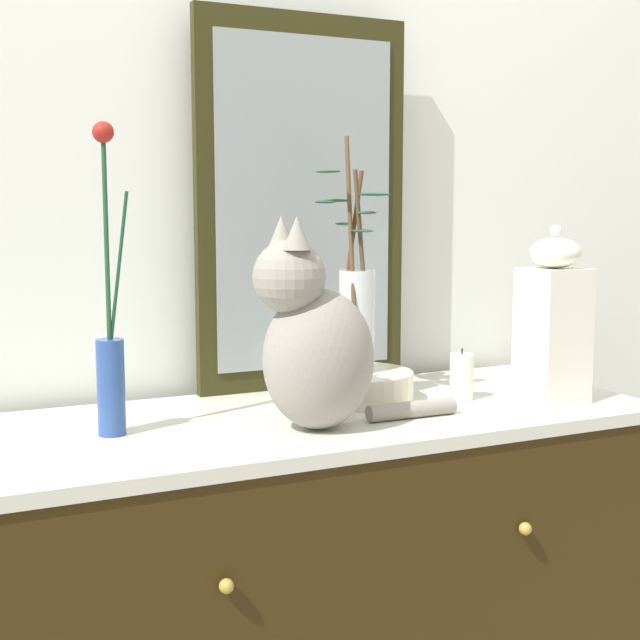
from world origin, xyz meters
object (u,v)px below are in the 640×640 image
Objects in this scene: mirror_leaning at (303,204)px; vase_slim_green at (110,354)px; sideboard at (320,622)px; bowl_porcelain at (357,386)px; vase_glass_clear at (356,307)px; jar_lidded_porcelain at (553,322)px; candle_pillar at (462,377)px; cat_sitting at (314,343)px.

vase_slim_green is (-0.47, -0.23, -0.26)m from mirror_leaning.
bowl_porcelain is (0.12, 0.07, 0.46)m from sideboard.
bowl_porcelain is at bearing -3.55° from vase_glass_clear.
bowl_porcelain is at bearing 153.23° from jar_lidded_porcelain.
mirror_leaning is at bearing 26.44° from vase_slim_green.
candle_pillar is (0.20, -0.09, -0.15)m from vase_glass_clear.
cat_sitting reaches higher than sideboard.
jar_lidded_porcelain is at bearing -12.93° from sideboard.
jar_lidded_porcelain is (0.47, -0.11, 0.59)m from sideboard.
vase_glass_clear is at bearing 31.79° from sideboard.
jar_lidded_porcelain reaches higher than candle_pillar.
mirror_leaning is 0.50m from candle_pillar.
vase_glass_clear reaches higher than bowl_porcelain.
vase_glass_clear reaches higher than candle_pillar.
vase_slim_green is at bearing -153.56° from mirror_leaning.
vase_slim_green is at bearing -172.70° from vase_glass_clear.
candle_pillar is at bearing -24.87° from vase_glass_clear.
vase_slim_green is 0.87m from jar_lidded_porcelain.
mirror_leaning is 1.67× the size of vase_glass_clear.
vase_slim_green is (-0.40, 0.01, 0.57)m from sideboard.
mirror_leaning is at bearing 103.68° from vase_glass_clear.
vase_slim_green reaches higher than sideboard.
vase_glass_clear is 0.26m from candle_pillar.
sideboard is at bearing 176.20° from candle_pillar.
bowl_porcelain is 2.17× the size of candle_pillar.
sideboard is 0.63m from vase_glass_clear.
vase_glass_clear is 4.45× the size of candle_pillar.
vase_glass_clear reaches higher than sideboard.
cat_sitting is at bearing -18.72° from vase_slim_green.
sideboard is at bearing -0.73° from vase_slim_green.
jar_lidded_porcelain is at bearing -41.17° from mirror_leaning.
candle_pillar is at bearing -25.08° from bowl_porcelain.
vase_slim_green reaches higher than bowl_porcelain.
cat_sitting is at bearing -179.93° from jar_lidded_porcelain.
cat_sitting is 0.84× the size of vase_glass_clear.
cat_sitting is (-0.14, -0.35, -0.24)m from mirror_leaning.
vase_slim_green is 1.12× the size of vase_glass_clear.
candle_pillar is (0.31, -0.02, 0.47)m from sideboard.
bowl_porcelain is at bearing 154.92° from candle_pillar.
mirror_leaning reaches higher than cat_sitting.
jar_lidded_porcelain is (0.36, -0.18, -0.03)m from vase_glass_clear.
vase_glass_clear reaches higher than cat_sitting.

